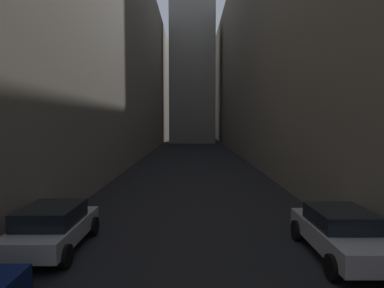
# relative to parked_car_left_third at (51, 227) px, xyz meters

# --- Properties ---
(ground_plane) EXTENTS (264.00, 264.00, 0.00)m
(ground_plane) POSITION_rel_parked_car_left_third_xyz_m (4.40, 30.74, -0.76)
(ground_plane) COLOR black
(building_block_left) EXTENTS (11.47, 108.00, 22.66)m
(building_block_left) POSITION_rel_parked_car_left_third_xyz_m (-6.84, 32.74, 10.57)
(building_block_left) COLOR gray
(building_block_left) RESTS_ON ground
(building_block_right) EXTENTS (14.11, 108.00, 23.87)m
(building_block_right) POSITION_rel_parked_car_left_third_xyz_m (16.96, 32.74, 11.18)
(building_block_right) COLOR #756B5B
(building_block_right) RESTS_ON ground
(parked_car_left_third) EXTENTS (2.00, 3.95, 1.43)m
(parked_car_left_third) POSITION_rel_parked_car_left_third_xyz_m (0.00, 0.00, 0.00)
(parked_car_left_third) COLOR #B7B7BC
(parked_car_left_third) RESTS_ON ground
(parked_car_right_third) EXTENTS (1.96, 4.36, 1.42)m
(parked_car_right_third) POSITION_rel_parked_car_left_third_xyz_m (8.80, -0.54, -0.01)
(parked_car_right_third) COLOR #B7B7BC
(parked_car_right_third) RESTS_ON ground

